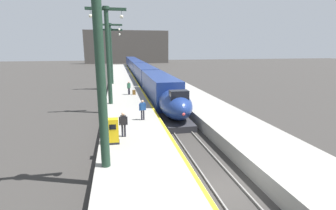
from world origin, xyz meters
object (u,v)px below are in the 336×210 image
object	(u,v)px
highspeed_train_main	(140,70)
passenger_near_edge	(129,87)
ticket_machine_yellow	(113,132)
passenger_far_waiting	(143,108)
rolling_suitcase	(134,92)
station_column_far	(111,51)
station_column_distant	(111,48)
passenger_mid_platform	(123,123)
station_column_near	(99,53)
station_column_mid	(108,47)

from	to	relation	value
highspeed_train_main	passenger_near_edge	size ratio (longest dim) A/B	44.22
highspeed_train_main	ticket_machine_yellow	size ratio (longest dim) A/B	46.71
passenger_far_waiting	rolling_suitcase	xyz separation A→B (m)	(0.11, 11.56, -0.69)
station_column_far	rolling_suitcase	bearing A→B (deg)	-75.67
station_column_distant	passenger_mid_platform	world-z (taller)	station_column_distant
passenger_far_waiting	rolling_suitcase	world-z (taller)	passenger_far_waiting
passenger_mid_platform	rolling_suitcase	world-z (taller)	passenger_mid_platform
passenger_far_waiting	ticket_machine_yellow	bearing A→B (deg)	-116.26
station_column_far	rolling_suitcase	size ratio (longest dim) A/B	9.03
highspeed_train_main	passenger_near_edge	xyz separation A→B (m)	(-3.69, -23.65, 0.06)
ticket_machine_yellow	station_column_far	bearing A→B (deg)	90.73
station_column_near	ticket_machine_yellow	xyz separation A→B (m)	(0.35, 3.09, -4.89)
passenger_far_waiting	rolling_suitcase	distance (m)	11.59
station_column_far	passenger_mid_platform	distance (m)	26.70
highspeed_train_main	station_column_distant	bearing A→B (deg)	-114.13
station_column_far	rolling_suitcase	distance (m)	12.46
passenger_far_waiting	rolling_suitcase	size ratio (longest dim) A/B	1.72
station_column_mid	station_column_distant	bearing A→B (deg)	90.00
station_column_mid	station_column_near	bearing A→B (deg)	-90.00
station_column_distant	passenger_near_edge	xyz separation A→B (m)	(2.21, -10.48, -4.75)
ticket_machine_yellow	highspeed_train_main	bearing A→B (deg)	82.14
highspeed_train_main	station_column_far	world-z (taller)	station_column_far
station_column_mid	passenger_mid_platform	world-z (taller)	station_column_mid
station_column_near	passenger_far_waiting	world-z (taller)	station_column_near
station_column_far	ticket_machine_yellow	world-z (taller)	station_column_far
station_column_far	passenger_far_waiting	distance (m)	23.17
station_column_mid	passenger_near_edge	distance (m)	7.26
passenger_mid_platform	station_column_distant	bearing A→B (deg)	92.28
station_column_distant	ticket_machine_yellow	world-z (taller)	station_column_distant
passenger_far_waiting	highspeed_train_main	bearing A→B (deg)	84.85
passenger_far_waiting	passenger_near_edge	bearing A→B (deg)	92.46
highspeed_train_main	passenger_mid_platform	xyz separation A→B (m)	(-4.87, -39.13, 0.06)
highspeed_train_main	station_column_near	xyz separation A→B (m)	(-5.90, -43.29, 4.71)
station_column_mid	station_column_distant	size ratio (longest dim) A/B	1.03
station_column_near	station_column_distant	xyz separation A→B (m)	(-0.00, 30.12, 0.11)
station_column_mid	passenger_near_edge	bearing A→B (deg)	65.75
station_column_distant	ticket_machine_yellow	distance (m)	27.48
highspeed_train_main	station_column_distant	world-z (taller)	station_column_distant
station_column_distant	passenger_near_edge	size ratio (longest dim) A/B	5.68
passenger_mid_platform	passenger_far_waiting	size ratio (longest dim) A/B	1.00
station_column_far	passenger_far_waiting	xyz separation A→B (m)	(2.71, -22.60, -4.37)
station_column_far	rolling_suitcase	world-z (taller)	station_column_far
station_column_mid	station_column_distant	xyz separation A→B (m)	(-0.00, 15.37, -0.13)
passenger_near_edge	rolling_suitcase	distance (m)	0.94
ticket_machine_yellow	station_column_mid	bearing A→B (deg)	91.72
station_column_near	passenger_near_edge	distance (m)	20.30
station_column_far	station_column_distant	world-z (taller)	station_column_distant
passenger_near_edge	ticket_machine_yellow	size ratio (longest dim) A/B	1.06
highspeed_train_main	station_column_mid	world-z (taller)	station_column_mid
passenger_near_edge	passenger_far_waiting	xyz separation A→B (m)	(0.50, -11.76, 0.00)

